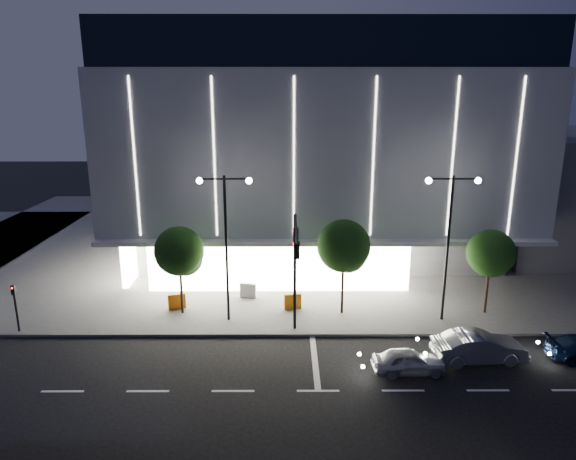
# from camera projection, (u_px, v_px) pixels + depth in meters

# --- Properties ---
(ground) EXTENTS (160.00, 160.00, 0.00)m
(ground) POSITION_uv_depth(u_px,v_px,m) (276.00, 374.00, 25.51)
(ground) COLOR black
(ground) RESTS_ON ground
(sidewalk_museum) EXTENTS (70.00, 40.00, 0.15)m
(sidewalk_museum) POSITION_uv_depth(u_px,v_px,m) (333.00, 238.00, 48.67)
(sidewalk_museum) COLOR #474747
(sidewalk_museum) RESTS_ON ground
(museum) EXTENTS (30.00, 25.80, 18.00)m
(museum) POSITION_uv_depth(u_px,v_px,m) (314.00, 143.00, 44.62)
(museum) COLOR #4C4C51
(museum) RESTS_ON ground
(annex_building) EXTENTS (16.00, 20.00, 10.00)m
(annex_building) POSITION_uv_depth(u_px,v_px,m) (561.00, 187.00, 47.47)
(annex_building) COLOR #4C4C51
(annex_building) RESTS_ON ground
(traffic_mast) EXTENTS (0.33, 5.89, 7.07)m
(traffic_mast) POSITION_uv_depth(u_px,v_px,m) (295.00, 257.00, 27.42)
(traffic_mast) COLOR black
(traffic_mast) RESTS_ON ground
(street_lamp_west) EXTENTS (3.16, 0.36, 9.00)m
(street_lamp_west) POSITION_uv_depth(u_px,v_px,m) (226.00, 228.00, 29.73)
(street_lamp_west) COLOR black
(street_lamp_west) RESTS_ON ground
(street_lamp_east) EXTENTS (3.16, 0.36, 9.00)m
(street_lamp_east) POSITION_uv_depth(u_px,v_px,m) (449.00, 227.00, 29.78)
(street_lamp_east) COLOR black
(street_lamp_east) RESTS_ON ground
(ped_signal_far) EXTENTS (0.22, 0.24, 3.00)m
(ped_signal_far) POSITION_uv_depth(u_px,v_px,m) (15.00, 303.00, 29.30)
(ped_signal_far) COLOR black
(ped_signal_far) RESTS_ON ground
(tree_left) EXTENTS (3.02, 3.02, 5.72)m
(tree_left) POSITION_uv_depth(u_px,v_px,m) (180.00, 254.00, 31.21)
(tree_left) COLOR black
(tree_left) RESTS_ON ground
(tree_mid) EXTENTS (3.25, 3.25, 6.15)m
(tree_mid) POSITION_uv_depth(u_px,v_px,m) (344.00, 249.00, 31.17)
(tree_mid) COLOR black
(tree_mid) RESTS_ON ground
(tree_right) EXTENTS (2.91, 2.91, 5.51)m
(tree_right) POSITION_uv_depth(u_px,v_px,m) (491.00, 256.00, 31.32)
(tree_right) COLOR black
(tree_right) RESTS_ON ground
(car_lead) EXTENTS (3.73, 1.66, 1.24)m
(car_lead) POSITION_uv_depth(u_px,v_px,m) (409.00, 361.00, 25.50)
(car_lead) COLOR #AEB1B6
(car_lead) RESTS_ON ground
(car_second) EXTENTS (4.87, 2.04, 1.57)m
(car_second) POSITION_uv_depth(u_px,v_px,m) (479.00, 347.00, 26.57)
(car_second) COLOR #A8ABB0
(car_second) RESTS_ON ground
(barrier_a) EXTENTS (1.12, 0.60, 1.00)m
(barrier_a) POSITION_uv_depth(u_px,v_px,m) (177.00, 301.00, 32.70)
(barrier_a) COLOR orange
(barrier_a) RESTS_ON sidewalk_museum
(barrier_c) EXTENTS (1.13, 0.46, 1.00)m
(barrier_c) POSITION_uv_depth(u_px,v_px,m) (293.00, 301.00, 32.70)
(barrier_c) COLOR orange
(barrier_c) RESTS_ON sidewalk_museum
(barrier_d) EXTENTS (1.13, 0.46, 1.00)m
(barrier_d) POSITION_uv_depth(u_px,v_px,m) (248.00, 290.00, 34.47)
(barrier_d) COLOR #BCBCBC
(barrier_d) RESTS_ON sidewalk_museum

